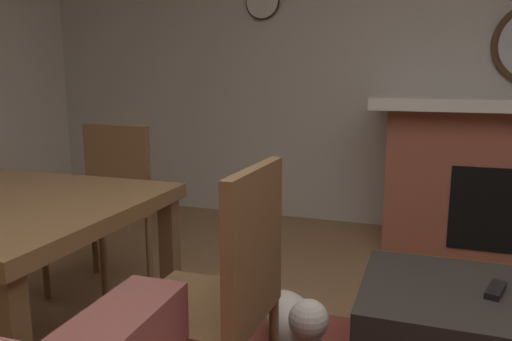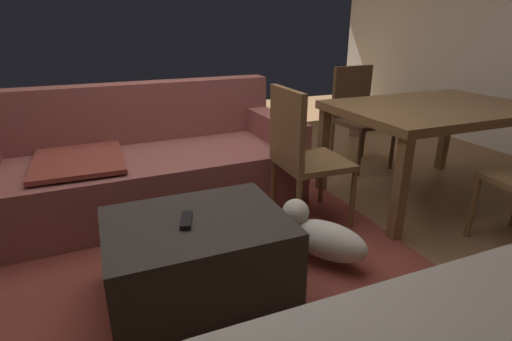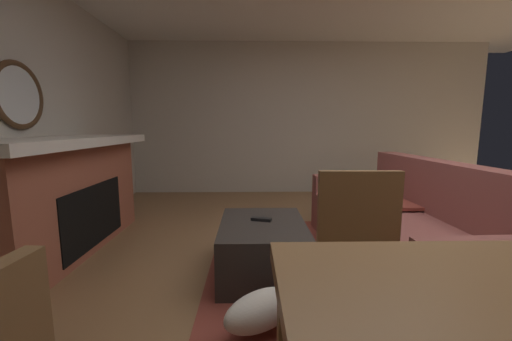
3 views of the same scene
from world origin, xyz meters
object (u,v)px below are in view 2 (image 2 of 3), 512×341
(tv_remote, at_px, (186,220))
(dining_table, at_px, (434,116))
(couch, at_px, (145,166))
(dining_chair_west, at_px, (301,150))
(dining_chair_north, at_px, (358,111))
(small_dog, at_px, (322,236))
(ottoman_coffee_table, at_px, (198,257))
(potted_plant, at_px, (359,112))

(tv_remote, distance_m, dining_table, 2.06)
(couch, height_order, dining_table, couch)
(dining_chair_west, distance_m, dining_chair_north, 1.42)
(couch, distance_m, small_dog, 1.46)
(tv_remote, relative_size, dining_chair_north, 0.17)
(ottoman_coffee_table, bearing_deg, tv_remote, -167.62)
(small_dog, bearing_deg, dining_table, 21.56)
(dining_chair_north, height_order, small_dog, dining_chair_north)
(potted_plant, distance_m, small_dog, 2.92)
(couch, bearing_deg, small_dog, -56.41)
(ottoman_coffee_table, xyz_separation_m, small_dog, (0.71, -0.01, -0.03))
(ottoman_coffee_table, relative_size, dining_chair_west, 0.93)
(ottoman_coffee_table, distance_m, dining_table, 2.05)
(small_dog, bearing_deg, dining_chair_west, 76.65)
(potted_plant, bearing_deg, couch, -159.36)
(couch, xyz_separation_m, tv_remote, (0.04, -1.21, 0.12))
(dining_chair_west, xyz_separation_m, potted_plant, (1.77, 1.74, -0.23))
(couch, xyz_separation_m, dining_table, (2.03, -0.72, 0.35))
(tv_remote, bearing_deg, dining_chair_north, 51.71)
(ottoman_coffee_table, distance_m, potted_plant, 3.42)
(tv_remote, distance_m, dining_chair_west, 1.01)
(dining_table, xyz_separation_m, potted_plant, (0.66, 1.74, -0.36))
(couch, xyz_separation_m, dining_chair_north, (2.02, 0.17, 0.22))
(ottoman_coffee_table, xyz_separation_m, dining_table, (1.94, 0.48, 0.45))
(couch, height_order, ottoman_coffee_table, couch)
(small_dog, bearing_deg, tv_remote, -179.70)
(small_dog, bearing_deg, couch, 123.59)
(dining_table, bearing_deg, ottoman_coffee_table, -166.17)
(couch, bearing_deg, dining_table, -19.63)
(tv_remote, height_order, small_dog, tv_remote)
(dining_table, distance_m, dining_chair_north, 0.91)
(couch, height_order, dining_chair_west, dining_chair_west)
(tv_remote, xyz_separation_m, dining_table, (1.99, 0.49, 0.23))
(couch, relative_size, dining_table, 1.55)
(dining_table, height_order, dining_chair_north, dining_chair_north)
(dining_table, height_order, potted_plant, dining_table)
(tv_remote, xyz_separation_m, dining_chair_west, (0.88, 0.49, 0.09))
(tv_remote, distance_m, potted_plant, 3.47)
(potted_plant, bearing_deg, small_dog, -130.34)
(dining_chair_west, relative_size, small_dog, 1.83)
(couch, relative_size, tv_remote, 13.96)
(dining_chair_west, bearing_deg, dining_chair_north, 38.94)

